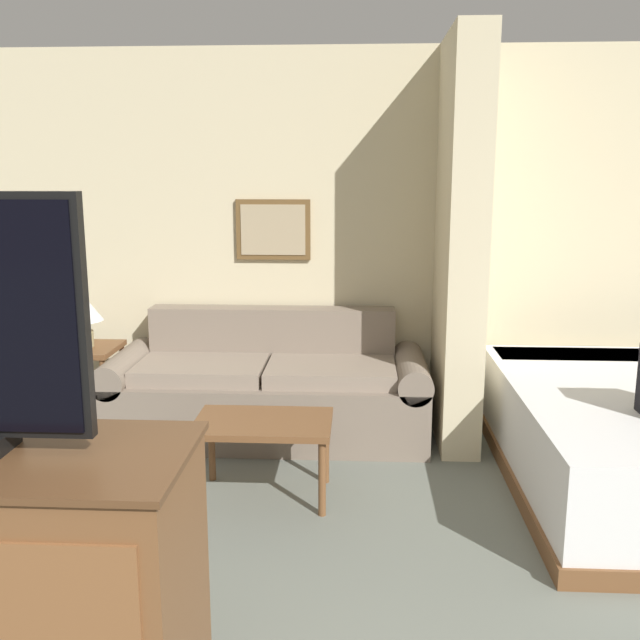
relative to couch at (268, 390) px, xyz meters
name	(u,v)px	position (x,y,z in m)	size (l,w,h in m)	color
wall_back	(352,239)	(0.56, 0.48, 0.99)	(6.60, 0.16, 2.60)	beige
wall_partition_pillar	(460,245)	(1.25, 0.00, 0.99)	(0.24, 0.85, 2.60)	beige
couch	(268,390)	(0.00, 0.00, 0.00)	(2.15, 0.84, 0.83)	gray
coffee_table	(263,430)	(0.10, -0.97, 0.08)	(0.74, 0.49, 0.44)	brown
side_table	(84,361)	(-1.26, 0.00, 0.19)	(0.45, 0.45, 0.60)	brown
table_lamp	(81,310)	(-1.26, 0.00, 0.54)	(0.29, 0.29, 0.38)	tan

